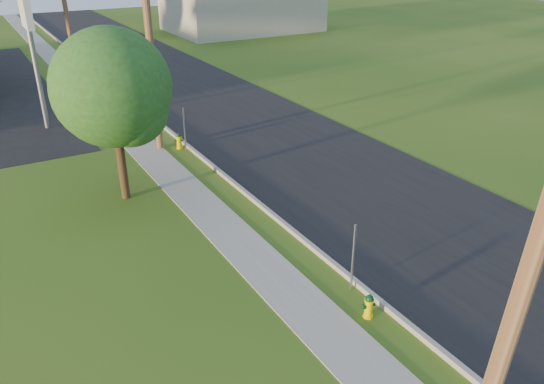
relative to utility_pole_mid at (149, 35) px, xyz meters
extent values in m
cube|color=black|center=(5.10, -7.00, -4.94)|extent=(8.00, 120.00, 0.02)
cube|color=gray|center=(1.10, -7.00, -4.88)|extent=(0.15, 120.00, 0.15)
cube|color=gray|center=(-0.65, -7.00, -4.94)|extent=(1.50, 120.00, 0.03)
cylinder|color=brown|center=(0.00, -18.00, -0.20)|extent=(1.31, 0.32, 9.48)
cylinder|color=brown|center=(0.00, 0.00, -0.05)|extent=(0.32, 0.32, 9.80)
cylinder|color=brown|center=(0.00, 18.00, -0.20)|extent=(0.49, 0.32, 9.50)
cube|color=gray|center=(0.85, -12.80, -3.95)|extent=(0.05, 0.04, 2.00)
cube|color=gray|center=(0.85, -1.00, -3.95)|extent=(0.05, 0.04, 2.00)
cube|color=gray|center=(0.85, 11.20, -3.95)|extent=(0.05, 0.04, 2.00)
cylinder|color=gray|center=(-3.90, 5.50, -2.45)|extent=(0.24, 0.24, 5.00)
cube|color=silver|center=(-3.90, 5.50, 0.85)|extent=(0.30, 2.00, 2.00)
cube|color=#9E9889|center=(18.60, 28.00, -2.95)|extent=(14.00, 10.00, 4.00)
cylinder|color=#342314|center=(-2.77, -4.21, -3.39)|extent=(0.30, 0.30, 3.13)
sphere|color=#244C19|center=(-2.77, -4.21, -0.89)|extent=(4.00, 4.00, 4.00)
sphere|color=#244C19|center=(-2.37, -4.51, -1.51)|extent=(2.75, 2.75, 2.75)
cylinder|color=#E9CA00|center=(0.52, -13.92, -4.93)|extent=(0.25, 0.25, 0.05)
cylinder|color=#E9CA00|center=(0.52, -13.92, -4.68)|extent=(0.20, 0.20, 0.55)
cylinder|color=#E9CA00|center=(0.52, -13.92, -4.44)|extent=(0.25, 0.25, 0.04)
sphere|color=#073513|center=(0.52, -13.92, -4.41)|extent=(0.21, 0.21, 0.21)
cylinder|color=#073513|center=(0.52, -13.92, -4.30)|extent=(0.05, 0.05, 0.05)
cylinder|color=#073513|center=(0.49, -14.04, -4.61)|extent=(0.12, 0.13, 0.10)
cylinder|color=#073513|center=(0.39, -13.89, -4.61)|extent=(0.11, 0.10, 0.08)
cylinder|color=#073513|center=(0.64, -13.95, -4.61)|extent=(0.11, 0.10, 0.08)
cylinder|color=#F7C304|center=(0.73, -0.50, -4.92)|extent=(0.28, 0.28, 0.06)
cylinder|color=#F7C304|center=(0.73, -0.50, -4.65)|extent=(0.22, 0.22, 0.60)
cylinder|color=#F7C304|center=(0.73, -0.50, -4.39)|extent=(0.28, 0.28, 0.04)
sphere|color=#09351D|center=(0.73, -0.50, -4.35)|extent=(0.23, 0.23, 0.23)
cylinder|color=#09351D|center=(0.73, -0.50, -4.23)|extent=(0.05, 0.05, 0.06)
cylinder|color=#09351D|center=(0.68, -0.63, -4.57)|extent=(0.15, 0.15, 0.11)
cylinder|color=#09351D|center=(0.60, -0.44, -4.57)|extent=(0.13, 0.12, 0.09)
cylinder|color=#09351D|center=(0.86, -0.55, -4.57)|extent=(0.13, 0.12, 0.09)
cylinder|color=#FFE001|center=(0.50, 8.66, -4.93)|extent=(0.26, 0.26, 0.06)
cylinder|color=#FFE001|center=(0.50, 8.66, -4.67)|extent=(0.21, 0.21, 0.57)
cylinder|color=#FFE001|center=(0.50, 8.66, -4.42)|extent=(0.26, 0.26, 0.04)
sphere|color=#06370F|center=(0.50, 8.66, -4.39)|extent=(0.22, 0.22, 0.22)
cylinder|color=#06370F|center=(0.50, 8.66, -4.27)|extent=(0.05, 0.05, 0.06)
cylinder|color=#06370F|center=(0.54, 8.53, -4.59)|extent=(0.13, 0.14, 0.10)
cylinder|color=#06370F|center=(0.38, 8.62, -4.59)|extent=(0.11, 0.11, 0.09)
cylinder|color=#06370F|center=(0.63, 8.70, -4.59)|extent=(0.11, 0.11, 0.09)
camera|label=1|loc=(-6.89, -21.87, 3.62)|focal=35.00mm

